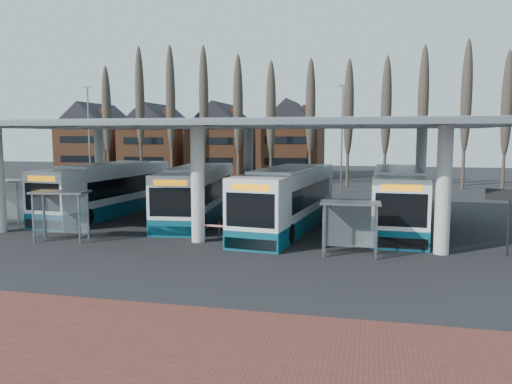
% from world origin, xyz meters
% --- Properties ---
extents(ground, '(140.00, 140.00, 0.00)m').
position_xyz_m(ground, '(0.00, 0.00, 0.00)').
color(ground, black).
rests_on(ground, ground).
extents(station_canopy, '(32.00, 16.00, 6.34)m').
position_xyz_m(station_canopy, '(0.00, 8.00, 5.68)').
color(station_canopy, silver).
rests_on(station_canopy, ground).
extents(poplar_row, '(45.10, 1.10, 14.50)m').
position_xyz_m(poplar_row, '(0.00, 33.00, 8.78)').
color(poplar_row, '#473D33').
rests_on(poplar_row, ground).
extents(townhouse_row, '(36.80, 10.30, 12.25)m').
position_xyz_m(townhouse_row, '(-15.75, 44.00, 5.94)').
color(townhouse_row, brown).
rests_on(townhouse_row, ground).
extents(lamp_post_a, '(0.80, 0.16, 10.17)m').
position_xyz_m(lamp_post_a, '(-18.00, 22.00, 5.34)').
color(lamp_post_a, slate).
rests_on(lamp_post_a, ground).
extents(lamp_post_b, '(0.80, 0.16, 10.17)m').
position_xyz_m(lamp_post_b, '(6.00, 26.00, 5.34)').
color(lamp_post_b, slate).
rests_on(lamp_post_b, ground).
extents(bus_0, '(3.85, 13.07, 3.58)m').
position_xyz_m(bus_0, '(-9.21, 9.78, 1.69)').
color(bus_0, white).
rests_on(bus_0, ground).
extents(bus_1, '(4.08, 12.86, 3.51)m').
position_xyz_m(bus_1, '(-2.49, 9.46, 1.66)').
color(bus_1, white).
rests_on(bus_1, ground).
extents(bus_2, '(4.30, 13.33, 3.64)m').
position_xyz_m(bus_2, '(3.96, 7.38, 1.71)').
color(bus_2, white).
rests_on(bus_2, ground).
extents(bus_3, '(3.08, 12.96, 3.58)m').
position_xyz_m(bus_3, '(10.31, 9.16, 1.69)').
color(bus_3, white).
rests_on(bus_3, ground).
extents(shelter_0, '(3.31, 2.09, 2.85)m').
position_xyz_m(shelter_0, '(-13.08, 4.08, 2.08)').
color(shelter_0, gray).
rests_on(shelter_0, ground).
extents(shelter_1, '(3.02, 1.84, 2.63)m').
position_xyz_m(shelter_1, '(-7.12, 1.25, 1.91)').
color(shelter_1, gray).
rests_on(shelter_1, ground).
extents(shelter_2, '(2.74, 1.42, 2.51)m').
position_xyz_m(shelter_2, '(7.82, 1.30, 1.83)').
color(shelter_2, gray).
rests_on(shelter_2, ground).
extents(info_sign_0, '(2.00, 0.78, 3.09)m').
position_xyz_m(info_sign_0, '(14.90, 2.68, 2.59)').
color(info_sign_0, black).
rests_on(info_sign_0, ground).
extents(barrier, '(2.03, 0.63, 1.02)m').
position_xyz_m(barrier, '(1.00, 2.61, 0.79)').
color(barrier, black).
rests_on(barrier, ground).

